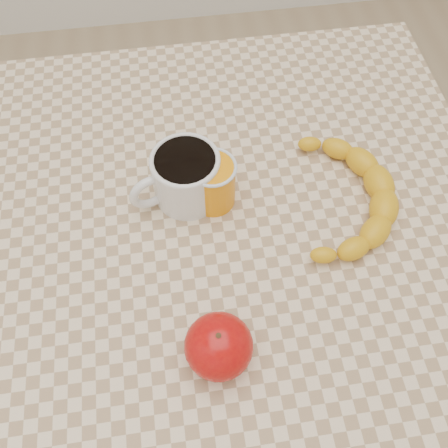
{
  "coord_description": "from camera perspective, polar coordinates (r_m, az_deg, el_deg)",
  "views": [
    {
      "loc": [
        -0.05,
        -0.35,
        1.35
      ],
      "look_at": [
        0.0,
        0.0,
        0.77
      ],
      "focal_mm": 40.0,
      "sensor_mm": 36.0,
      "label": 1
    }
  ],
  "objects": [
    {
      "name": "orange_juice_glass",
      "position": [
        0.69,
        -1.3,
        4.73
      ],
      "size": [
        0.07,
        0.07,
        0.08
      ],
      "color": "orange",
      "rests_on": "table"
    },
    {
      "name": "coffee_mug",
      "position": [
        0.69,
        -4.54,
        5.49
      ],
      "size": [
        0.14,
        0.12,
        0.08
      ],
      "color": "silver",
      "rests_on": "table"
    },
    {
      "name": "ground",
      "position": [
        1.39,
        0.0,
        -16.71
      ],
      "size": [
        3.0,
        3.0,
        0.0
      ],
      "primitive_type": "plane",
      "color": "tan",
      "rests_on": "ground"
    },
    {
      "name": "apple",
      "position": [
        0.59,
        -0.6,
        -13.79
      ],
      "size": [
        0.08,
        0.08,
        0.07
      ],
      "color": "#9B0508",
      "rests_on": "table"
    },
    {
      "name": "table",
      "position": [
        0.77,
        0.0,
        -4.1
      ],
      "size": [
        0.8,
        0.8,
        0.75
      ],
      "color": "beige",
      "rests_on": "ground"
    },
    {
      "name": "banana",
      "position": [
        0.72,
        13.61,
        2.97
      ],
      "size": [
        0.33,
        0.36,
        0.04
      ],
      "primitive_type": null,
      "rotation": [
        0.0,
        0.0,
        -0.32
      ],
      "color": "gold",
      "rests_on": "table"
    }
  ]
}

